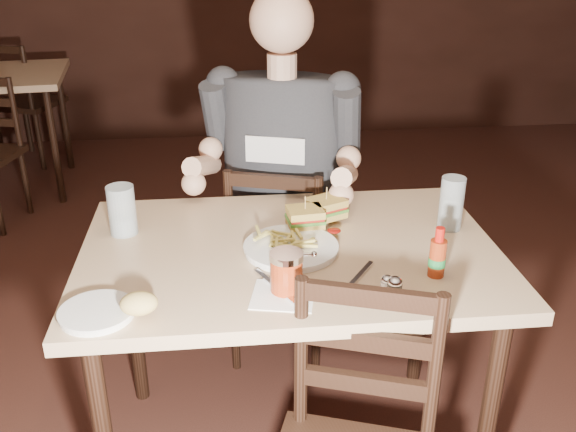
{
  "coord_description": "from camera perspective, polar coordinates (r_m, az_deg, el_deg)",
  "views": [
    {
      "loc": [
        -0.44,
        -1.69,
        1.64
      ],
      "look_at": [
        -0.25,
        0.0,
        0.85
      ],
      "focal_mm": 40.0,
      "sensor_mm": 36.0,
      "label": 1
    }
  ],
  "objects": [
    {
      "name": "sandwich_left",
      "position": [
        1.94,
        1.54,
        0.33
      ],
      "size": [
        0.11,
        0.1,
        0.09
      ],
      "primitive_type": null,
      "rotation": [
        0.0,
        0.0,
        0.1
      ],
      "color": "gold",
      "rests_on": "dinner_plate"
    },
    {
      "name": "syrup_dispenser",
      "position": [
        1.63,
        -0.14,
        -5.02
      ],
      "size": [
        0.09,
        0.09,
        0.11
      ],
      "primitive_type": null,
      "rotation": [
        0.0,
        0.0,
        -0.01
      ],
      "color": "maroon",
      "rests_on": "main_table"
    },
    {
      "name": "diner",
      "position": [
        2.28,
        -0.74,
        7.01
      ],
      "size": [
        0.69,
        0.61,
        1.01
      ],
      "primitive_type": null,
      "rotation": [
        0.0,
        0.0,
        -0.31
      ],
      "color": "#2B2D30",
      "rests_on": "chair_far"
    },
    {
      "name": "glass_right",
      "position": [
        2.02,
        14.32,
        1.1
      ],
      "size": [
        0.07,
        0.07,
        0.17
      ],
      "primitive_type": "cylinder",
      "rotation": [
        0.0,
        0.0,
        -0.01
      ],
      "color": "silver",
      "rests_on": "main_table"
    },
    {
      "name": "pepper_shaker",
      "position": [
        1.61,
        9.42,
        -6.63
      ],
      "size": [
        0.04,
        0.04,
        0.07
      ],
      "primitive_type": null,
      "rotation": [
        0.0,
        0.0,
        -0.01
      ],
      "color": "#38332D",
      "rests_on": "main_table"
    },
    {
      "name": "bg_chair_far",
      "position": [
        5.08,
        -22.1,
        9.34
      ],
      "size": [
        0.54,
        0.56,
        0.88
      ],
      "primitive_type": null,
      "rotation": [
        0.0,
        0.0,
        2.77
      ],
      "color": "black",
      "rests_on": "ground"
    },
    {
      "name": "fork",
      "position": [
        1.73,
        6.33,
        -5.29
      ],
      "size": [
        0.11,
        0.15,
        0.01
      ],
      "primitive_type": "cube",
      "rotation": [
        0.0,
        0.0,
        -0.62
      ],
      "color": "silver",
      "rests_on": "napkin"
    },
    {
      "name": "chair_far",
      "position": [
        2.53,
        -0.43,
        -3.86
      ],
      "size": [
        0.51,
        0.53,
        0.85
      ],
      "primitive_type": null,
      "rotation": [
        0.0,
        0.0,
        2.83
      ],
      "color": "black",
      "rests_on": "ground"
    },
    {
      "name": "ketchup_dollop",
      "position": [
        1.93,
        4.12,
        -1.29
      ],
      "size": [
        0.04,
        0.04,
        0.01
      ],
      "primitive_type": "ellipsoid",
      "rotation": [
        0.0,
        0.0,
        -0.01
      ],
      "color": "maroon",
      "rests_on": "dinner_plate"
    },
    {
      "name": "fries_pile",
      "position": [
        1.85,
        -0.76,
        -1.98
      ],
      "size": [
        0.24,
        0.17,
        0.04
      ],
      "primitive_type": null,
      "rotation": [
        0.0,
        0.0,
        -0.01
      ],
      "color": "#D1C462",
      "rests_on": "dinner_plate"
    },
    {
      "name": "sandwich_right",
      "position": [
        2.01,
        3.44,
        1.2
      ],
      "size": [
        0.13,
        0.12,
        0.1
      ],
      "primitive_type": null,
      "rotation": [
        0.0,
        0.0,
        0.42
      ],
      "color": "gold",
      "rests_on": "dinner_plate"
    },
    {
      "name": "main_table",
      "position": [
        1.91,
        0.17,
        -5.01
      ],
      "size": [
        1.22,
        0.81,
        0.77
      ],
      "rotation": [
        0.0,
        0.0,
        -0.01
      ],
      "color": "tan",
      "rests_on": "ground"
    },
    {
      "name": "hot_sauce",
      "position": [
        1.74,
        13.18,
        -3.14
      ],
      "size": [
        0.04,
        0.04,
        0.14
      ],
      "primitive_type": null,
      "rotation": [
        0.0,
        0.0,
        -0.01
      ],
      "color": "maroon",
      "rests_on": "main_table"
    },
    {
      "name": "glass_left",
      "position": [
        1.99,
        -14.54,
        0.51
      ],
      "size": [
        0.08,
        0.08,
        0.15
      ],
      "primitive_type": "cylinder",
      "rotation": [
        0.0,
        0.0,
        -0.01
      ],
      "color": "silver",
      "rests_on": "main_table"
    },
    {
      "name": "side_plate",
      "position": [
        1.63,
        -16.61,
        -8.32
      ],
      "size": [
        0.18,
        0.18,
        0.01
      ],
      "primitive_type": "cylinder",
      "rotation": [
        0.0,
        0.0,
        -0.01
      ],
      "color": "white",
      "rests_on": "main_table"
    },
    {
      "name": "room_shell",
      "position": [
        1.76,
        8.64,
        16.8
      ],
      "size": [
        7.0,
        7.0,
        7.0
      ],
      "color": "black",
      "rests_on": "ground"
    },
    {
      "name": "napkin",
      "position": [
        1.64,
        -0.45,
        -7.08
      ],
      "size": [
        0.18,
        0.18,
        0.0
      ],
      "primitive_type": "cube",
      "rotation": [
        0.0,
        0.0,
        -0.22
      ],
      "color": "white",
      "rests_on": "main_table"
    },
    {
      "name": "salt_shaker",
      "position": [
        1.64,
        8.75,
        -6.29
      ],
      "size": [
        0.03,
        0.03,
        0.06
      ],
      "primitive_type": null,
      "rotation": [
        0.0,
        0.0,
        -0.01
      ],
      "color": "white",
      "rests_on": "main_table"
    },
    {
      "name": "knife",
      "position": [
        1.66,
        -0.86,
        -6.46
      ],
      "size": [
        0.11,
        0.21,
        0.01
      ],
      "primitive_type": "cube",
      "rotation": [
        0.0,
        0.0,
        0.46
      ],
      "color": "silver",
      "rests_on": "napkin"
    },
    {
      "name": "bread_roll",
      "position": [
        1.58,
        -13.11,
        -7.58
      ],
      "size": [
        0.09,
        0.07,
        0.05
      ],
      "primitive_type": "ellipsoid",
      "rotation": [
        0.0,
        0.0,
        -0.01
      ],
      "color": "#DBBC66",
      "rests_on": "side_plate"
    },
    {
      "name": "dinner_plate",
      "position": [
        1.85,
        0.27,
        -2.96
      ],
      "size": [
        0.27,
        0.27,
        0.02
      ],
      "primitive_type": "cylinder",
      "rotation": [
        0.0,
        0.0,
        -0.01
      ],
      "color": "white",
      "rests_on": "main_table"
    }
  ]
}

